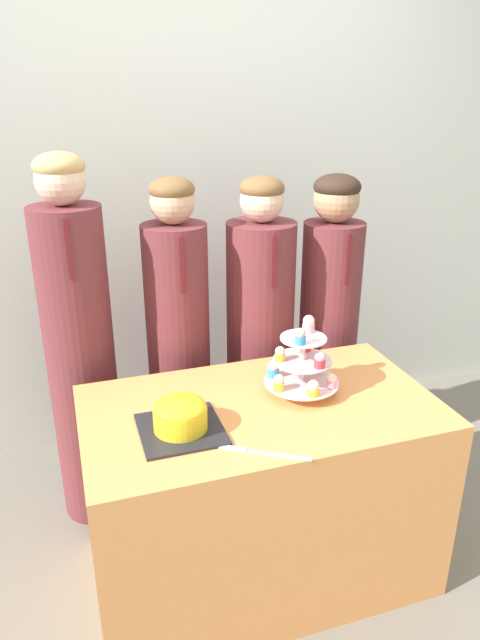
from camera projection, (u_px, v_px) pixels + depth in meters
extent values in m
plane|color=slate|center=(293.00, 640.00, 1.97)|extent=(16.00, 16.00, 0.00)
cube|color=silver|center=(181.00, 181.00, 2.80)|extent=(9.00, 0.06, 2.70)
cube|color=#EF9951|center=(259.00, 491.00, 2.14)|extent=(1.24, 0.70, 0.74)
cube|color=#232328|center=(181.00, 429.00, 1.85)|extent=(0.27, 0.27, 0.01)
cylinder|color=yellow|center=(180.00, 418.00, 1.83)|extent=(0.17, 0.17, 0.07)
ellipsoid|color=yellow|center=(180.00, 407.00, 1.82)|extent=(0.17, 0.17, 0.06)
cube|color=silver|center=(279.00, 455.00, 1.72)|extent=(0.18, 0.12, 0.00)
cube|color=#B2B2B7|center=(233.00, 449.00, 1.75)|extent=(0.08, 0.06, 0.01)
cylinder|color=silver|center=(302.00, 365.00, 2.05)|extent=(0.02, 0.02, 0.22)
cylinder|color=silver|center=(301.00, 382.00, 2.07)|extent=(0.27, 0.27, 0.01)
cylinder|color=silver|center=(302.00, 360.00, 2.04)|extent=(0.21, 0.21, 0.01)
cylinder|color=silver|center=(303.00, 338.00, 2.01)|extent=(0.17, 0.17, 0.01)
cylinder|color=pink|center=(331.00, 384.00, 2.02)|extent=(0.04, 0.04, 0.02)
sphere|color=#F4E5C6|center=(332.00, 379.00, 2.01)|extent=(0.03, 0.03, 0.03)
cylinder|color=white|center=(323.00, 370.00, 2.12)|extent=(0.04, 0.04, 0.03)
sphere|color=silver|center=(324.00, 364.00, 2.12)|extent=(0.04, 0.04, 0.04)
cylinder|color=orange|center=(296.00, 363.00, 2.17)|extent=(0.04, 0.04, 0.03)
sphere|color=#F4E5C6|center=(296.00, 357.00, 2.16)|extent=(0.04, 0.04, 0.04)
cylinder|color=#3893DB|center=(273.00, 373.00, 2.10)|extent=(0.05, 0.05, 0.03)
sphere|color=silver|center=(273.00, 366.00, 2.09)|extent=(0.04, 0.04, 0.04)
cylinder|color=yellow|center=(279.00, 386.00, 2.00)|extent=(0.04, 0.04, 0.03)
sphere|color=white|center=(279.00, 379.00, 1.99)|extent=(0.04, 0.04, 0.04)
cylinder|color=yellow|center=(313.00, 392.00, 1.97)|extent=(0.04, 0.04, 0.02)
sphere|color=#F4E5C6|center=(313.00, 386.00, 1.96)|extent=(0.04, 0.04, 0.04)
cylinder|color=yellow|center=(280.00, 357.00, 2.03)|extent=(0.04, 0.04, 0.03)
sphere|color=#F4E5C6|center=(280.00, 351.00, 2.02)|extent=(0.04, 0.04, 0.04)
cylinder|color=#E5333D|center=(320.00, 364.00, 1.97)|extent=(0.04, 0.04, 0.03)
sphere|color=silver|center=(320.00, 357.00, 1.97)|extent=(0.04, 0.04, 0.04)
cylinder|color=#E5333D|center=(306.00, 347.00, 2.10)|extent=(0.04, 0.04, 0.03)
sphere|color=white|center=(306.00, 340.00, 2.09)|extent=(0.04, 0.04, 0.04)
cylinder|color=pink|center=(308.00, 328.00, 2.04)|extent=(0.04, 0.04, 0.03)
sphere|color=#F4E5C6|center=(309.00, 321.00, 2.03)|extent=(0.04, 0.04, 0.04)
cylinder|color=#3893DB|center=(300.00, 340.00, 1.95)|extent=(0.04, 0.04, 0.03)
sphere|color=beige|center=(301.00, 333.00, 1.94)|extent=(0.04, 0.04, 0.04)
cylinder|color=brown|center=(82.00, 371.00, 2.36)|extent=(0.28, 0.28, 1.37)
sphere|color=beige|center=(60.00, 180.00, 2.07)|extent=(0.19, 0.19, 0.19)
ellipsoid|color=tan|center=(58.00, 166.00, 2.05)|extent=(0.19, 0.19, 0.10)
cube|color=maroon|center=(69.00, 249.00, 2.03)|extent=(0.02, 0.01, 0.22)
cylinder|color=brown|center=(180.00, 368.00, 2.50)|extent=(0.27, 0.27, 1.27)
sphere|color=#D6AD89|center=(172.00, 202.00, 2.23)|extent=(0.18, 0.18, 0.18)
ellipsoid|color=brown|center=(172.00, 189.00, 2.21)|extent=(0.18, 0.18, 0.10)
cube|color=maroon|center=(182.00, 265.00, 2.19)|extent=(0.02, 0.01, 0.22)
cylinder|color=brown|center=(260.00, 358.00, 2.61)|extent=(0.30, 0.30, 1.25)
sphere|color=beige|center=(262.00, 200.00, 2.34)|extent=(0.18, 0.18, 0.18)
ellipsoid|color=brown|center=(262.00, 188.00, 2.32)|extent=(0.19, 0.19, 0.10)
cube|color=maroon|center=(274.00, 262.00, 2.29)|extent=(0.02, 0.01, 0.22)
cylinder|color=brown|center=(327.00, 350.00, 2.71)|extent=(0.27, 0.27, 1.23)
sphere|color=tan|center=(336.00, 200.00, 2.44)|extent=(0.20, 0.20, 0.20)
ellipsoid|color=#332319|center=(337.00, 187.00, 2.42)|extent=(0.20, 0.20, 0.11)
cube|color=maroon|center=(348.00, 260.00, 2.41)|extent=(0.02, 0.01, 0.22)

